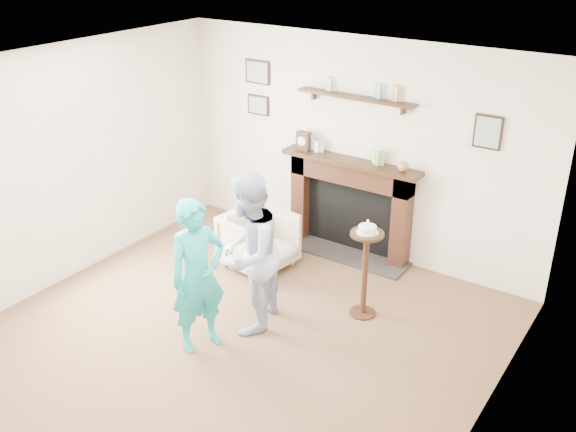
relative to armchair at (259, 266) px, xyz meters
The scene contains 6 objects.
ground 1.63m from the armchair, 66.75° to the right, with size 5.00×5.00×0.00m, color brown.
room_shell 1.93m from the armchair, 51.65° to the right, with size 4.54×5.02×2.52m.
armchair is the anchor object (origin of this frame).
man 1.17m from the armchair, 57.90° to the right, with size 0.76×0.59×1.56m, color #A4B6CD.
woman 1.56m from the armchair, 73.57° to the right, with size 0.53×0.35×1.45m, color teal.
pedestal_table 1.59m from the armchair, ahead, with size 0.32×0.32×1.04m.
Camera 1 is at (3.21, -3.62, 3.59)m, focal length 40.00 mm.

